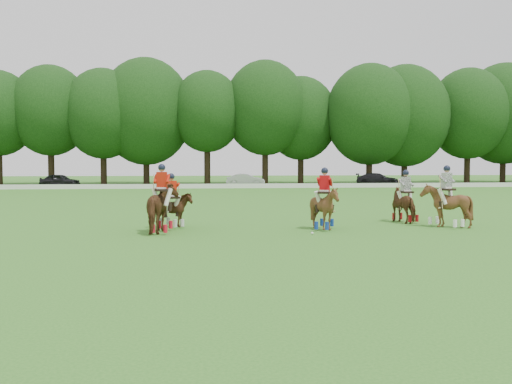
{
  "coord_description": "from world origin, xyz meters",
  "views": [
    {
      "loc": [
        -1.66,
        -17.01,
        2.52
      ],
      "look_at": [
        0.69,
        4.2,
        1.4
      ],
      "focal_mm": 40.0,
      "sensor_mm": 36.0,
      "label": 1
    }
  ],
  "objects": [
    {
      "name": "ground",
      "position": [
        0.0,
        0.0,
        0.0
      ],
      "size": [
        180.0,
        180.0,
        0.0
      ],
      "primitive_type": "plane",
      "color": "#2C691E",
      "rests_on": "ground"
    },
    {
      "name": "tree_line",
      "position": [
        0.26,
        48.05,
        8.23
      ],
      "size": [
        117.98,
        14.32,
        14.75
      ],
      "color": "black",
      "rests_on": "ground"
    },
    {
      "name": "boundary_rail",
      "position": [
        0.0,
        38.0,
        0.22
      ],
      "size": [
        120.0,
        0.1,
        0.44
      ],
      "primitive_type": "cube",
      "color": "white",
      "rests_on": "ground"
    },
    {
      "name": "car_left",
      "position": [
        -15.08,
        42.5,
        0.67
      ],
      "size": [
        4.22,
        2.48,
        1.35
      ],
      "primitive_type": "imported",
      "rotation": [
        0.0,
        0.0,
        1.33
      ],
      "color": "black",
      "rests_on": "ground"
    },
    {
      "name": "car_mid",
      "position": [
        3.85,
        42.5,
        0.66
      ],
      "size": [
        4.18,
        1.98,
        1.32
      ],
      "primitive_type": "imported",
      "rotation": [
        0.0,
        0.0,
        1.42
      ],
      "color": "#A9A8AE",
      "rests_on": "ground"
    },
    {
      "name": "car_right",
      "position": [
        18.14,
        42.5,
        0.67
      ],
      "size": [
        5.0,
        3.29,
        1.35
      ],
      "primitive_type": "imported",
      "rotation": [
        0.0,
        0.0,
        1.24
      ],
      "color": "black",
      "rests_on": "ground"
    },
    {
      "name": "polo_red_a",
      "position": [
        -2.77,
        3.48,
        0.9
      ],
      "size": [
        1.33,
        2.17,
        2.45
      ],
      "color": "#4A2B13",
      "rests_on": "ground"
    },
    {
      "name": "polo_red_b",
      "position": [
        -2.49,
        4.98,
        0.72
      ],
      "size": [
        1.76,
        1.71,
        2.09
      ],
      "color": "#4A2B13",
      "rests_on": "ground"
    },
    {
      "name": "polo_red_c",
      "position": [
        3.19,
        3.68,
        0.83
      ],
      "size": [
        1.76,
        1.85,
        2.32
      ],
      "color": "#4A2B13",
      "rests_on": "ground"
    },
    {
      "name": "polo_stripe_a",
      "position": [
        7.15,
        5.86,
        0.78
      ],
      "size": [
        1.24,
        1.89,
        2.19
      ],
      "color": "#4A2B13",
      "rests_on": "ground"
    },
    {
      "name": "polo_stripe_b",
      "position": [
        8.05,
        3.96,
        0.87
      ],
      "size": [
        1.86,
        1.95,
        2.39
      ],
      "color": "#4A2B13",
      "rests_on": "ground"
    },
    {
      "name": "polo_ball",
      "position": [
        2.46,
        2.39,
        0.04
      ],
      "size": [
        0.09,
        0.09,
        0.09
      ],
      "primitive_type": "sphere",
      "color": "white",
      "rests_on": "ground"
    }
  ]
}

